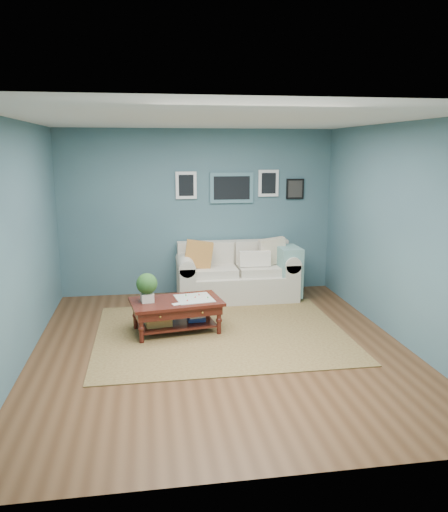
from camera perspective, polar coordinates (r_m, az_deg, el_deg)
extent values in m
plane|color=brown|center=(6.20, -0.39, -10.42)|extent=(5.00, 5.00, 0.00)
plane|color=white|center=(5.73, -0.44, 15.38)|extent=(5.00, 5.00, 0.00)
cube|color=#3D5A67|center=(8.27, -2.97, 4.99)|extent=(4.50, 0.02, 2.70)
cube|color=#3D5A67|center=(3.43, 5.77, -5.34)|extent=(4.50, 0.02, 2.70)
cube|color=#3D5A67|center=(5.92, -22.49, 1.23)|extent=(0.02, 5.00, 2.70)
cube|color=#3D5A67|center=(6.53, 19.53, 2.39)|extent=(0.02, 5.00, 2.70)
cube|color=slate|center=(8.28, 0.88, 7.79)|extent=(0.72, 0.03, 0.50)
cube|color=black|center=(8.26, 0.91, 7.78)|extent=(0.60, 0.01, 0.38)
cube|color=white|center=(8.18, -4.35, 8.06)|extent=(0.34, 0.03, 0.44)
cube|color=white|center=(8.40, 5.10, 8.29)|extent=(0.34, 0.03, 0.44)
cube|color=black|center=(8.53, 8.12, 7.60)|extent=(0.30, 0.03, 0.34)
cube|color=brown|center=(6.63, -0.33, -8.80)|extent=(3.23, 2.59, 0.01)
cube|color=beige|center=(8.07, 1.43, -3.45)|extent=(1.41, 0.87, 0.42)
cube|color=beige|center=(8.29, 1.03, 0.13)|extent=(1.84, 0.22, 0.48)
cube|color=beige|center=(7.95, -4.41, -3.00)|extent=(0.24, 0.87, 0.61)
cube|color=beige|center=(8.23, 7.08, -2.53)|extent=(0.24, 0.87, 0.61)
cylinder|color=beige|center=(7.87, -4.45, -0.84)|extent=(0.26, 0.87, 0.26)
cylinder|color=beige|center=(8.16, 7.13, -0.44)|extent=(0.26, 0.87, 0.26)
cube|color=beige|center=(7.89, -1.17, -1.77)|extent=(0.71, 0.55, 0.13)
cube|color=beige|center=(8.02, 4.16, -1.57)|extent=(0.71, 0.55, 0.13)
cube|color=beige|center=(8.10, -1.44, 0.36)|extent=(0.71, 0.12, 0.36)
cube|color=beige|center=(8.23, 3.76, 0.52)|extent=(0.71, 0.12, 0.36)
cube|color=orange|center=(7.81, -2.92, 0.19)|extent=(0.48, 0.17, 0.47)
cube|color=beige|center=(8.09, 5.57, 0.56)|extent=(0.47, 0.18, 0.46)
cube|color=#F0E3CF|center=(7.92, 3.55, -0.31)|extent=(0.49, 0.12, 0.24)
cube|color=#7AAAA1|center=(8.08, 7.33, -1.72)|extent=(0.34, 0.54, 0.79)
cube|color=#340A09|center=(6.59, -5.48, -5.22)|extent=(1.26, 0.85, 0.04)
cube|color=#340A09|center=(6.61, -5.47, -5.86)|extent=(1.17, 0.76, 0.12)
cube|color=#340A09|center=(6.68, -5.43, -7.75)|extent=(1.06, 0.65, 0.02)
sphere|color=gold|center=(6.27, -7.30, -6.92)|extent=(0.03, 0.03, 0.03)
sphere|color=gold|center=(6.38, -2.46, -6.48)|extent=(0.03, 0.03, 0.03)
cylinder|color=#340A09|center=(6.33, -9.45, -8.15)|extent=(0.06, 0.06, 0.40)
cylinder|color=#340A09|center=(6.53, -0.58, -7.33)|extent=(0.06, 0.06, 0.40)
cylinder|color=#340A09|center=(6.82, -10.10, -6.67)|extent=(0.06, 0.06, 0.40)
cylinder|color=#340A09|center=(7.01, -1.85, -5.96)|extent=(0.06, 0.06, 0.40)
cube|color=silver|center=(6.55, -8.76, -4.71)|extent=(0.18, 0.18, 0.12)
sphere|color=#1B4317|center=(6.50, -8.81, -3.15)|extent=(0.27, 0.27, 0.27)
cube|color=silver|center=(6.63, -3.43, -4.85)|extent=(0.53, 0.53, 0.01)
cube|color=#A58649|center=(6.60, -7.52, -7.04)|extent=(0.36, 0.28, 0.19)
cube|color=navy|center=(6.74, -3.20, -6.94)|extent=(0.26, 0.21, 0.11)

